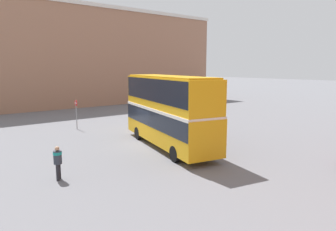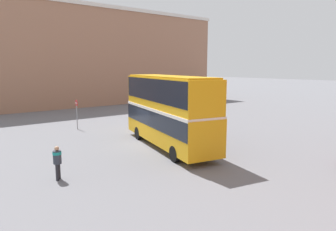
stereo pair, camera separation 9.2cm
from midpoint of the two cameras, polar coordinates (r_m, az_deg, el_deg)
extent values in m
plane|color=slate|center=(22.09, -4.89, -5.31)|extent=(240.00, 240.00, 0.00)
cube|color=#9E7056|center=(48.76, -14.18, 10.44)|extent=(10.15, 39.35, 13.64)
cube|color=silver|center=(49.46, -14.52, 18.65)|extent=(10.45, 39.65, 0.50)
cube|color=gold|center=(20.74, -0.13, -1.88)|extent=(10.35, 4.46, 2.25)
cube|color=gold|center=(20.43, -0.13, 4.23)|extent=(10.19, 4.35, 2.18)
cube|color=black|center=(20.65, -0.13, -0.49)|extent=(10.26, 4.47, 1.11)
cube|color=black|center=(20.41, -0.13, 4.97)|extent=(10.05, 4.35, 1.49)
cube|color=silver|center=(20.55, -0.13, 1.28)|extent=(10.26, 4.46, 0.20)
cube|color=#BE8611|center=(20.36, -0.13, 7.43)|extent=(9.71, 4.09, 0.10)
cylinder|color=black|center=(18.77, 7.21, -6.43)|extent=(1.01, 0.49, 0.97)
cylinder|color=black|center=(17.71, 1.22, -7.31)|extent=(1.01, 0.49, 0.97)
cylinder|color=black|center=(24.08, -0.90, -2.87)|extent=(1.01, 0.49, 0.97)
cylinder|color=black|center=(23.26, -5.80, -3.35)|extent=(1.01, 0.49, 0.97)
cylinder|color=#232328|center=(15.86, -20.43, -10.18)|extent=(0.15, 0.15, 0.83)
cylinder|color=#232328|center=(16.09, -20.17, -9.88)|extent=(0.15, 0.15, 0.83)
cylinder|color=#2D333D|center=(15.76, -20.45, -7.48)|extent=(0.55, 0.55, 0.65)
cylinder|color=teal|center=(15.70, -20.49, -6.75)|extent=(0.58, 0.58, 0.14)
sphere|color=tan|center=(15.64, -20.54, -5.92)|extent=(0.22, 0.22, 0.22)
cylinder|color=gray|center=(27.95, -17.13, 0.12)|extent=(0.08, 0.08, 2.63)
cylinder|color=red|center=(27.81, -17.23, 2.28)|extent=(0.56, 0.03, 0.56)
cube|color=white|center=(27.81, -17.23, 2.28)|extent=(0.39, 0.04, 0.10)
camera|label=1|loc=(0.05, -90.13, -0.02)|focal=32.00mm
camera|label=2|loc=(0.05, 89.87, 0.02)|focal=32.00mm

